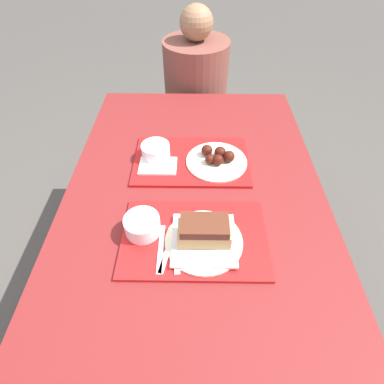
% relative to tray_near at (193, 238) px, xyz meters
% --- Properties ---
extents(ground_plane, '(12.00, 12.00, 0.00)m').
position_rel_tray_near_xyz_m(ground_plane, '(0.00, 0.14, -0.75)').
color(ground_plane, '#4C4742').
extents(picnic_table, '(0.94, 1.55, 0.74)m').
position_rel_tray_near_xyz_m(picnic_table, '(0.00, 0.14, -0.10)').
color(picnic_table, maroon).
rests_on(picnic_table, ground_plane).
extents(picnic_bench_far, '(0.89, 0.28, 0.46)m').
position_rel_tray_near_xyz_m(picnic_bench_far, '(0.00, 1.14, -0.35)').
color(picnic_bench_far, maroon).
rests_on(picnic_bench_far, ground_plane).
extents(tray_near, '(0.45, 0.30, 0.01)m').
position_rel_tray_near_xyz_m(tray_near, '(0.00, 0.00, 0.00)').
color(tray_near, red).
rests_on(tray_near, picnic_table).
extents(tray_far, '(0.45, 0.30, 0.01)m').
position_rel_tray_near_xyz_m(tray_far, '(-0.01, 0.37, 0.00)').
color(tray_far, red).
rests_on(tray_far, picnic_table).
extents(bowl_coleslaw_near, '(0.11, 0.11, 0.06)m').
position_rel_tray_near_xyz_m(bowl_coleslaw_near, '(-0.16, 0.02, 0.04)').
color(bowl_coleslaw_near, white).
rests_on(bowl_coleslaw_near, tray_near).
extents(brisket_sandwich_plate, '(0.24, 0.24, 0.10)m').
position_rel_tray_near_xyz_m(brisket_sandwich_plate, '(0.03, -0.02, 0.04)').
color(brisket_sandwich_plate, beige).
rests_on(brisket_sandwich_plate, tray_near).
extents(plastic_fork_near, '(0.05, 0.17, 0.00)m').
position_rel_tray_near_xyz_m(plastic_fork_near, '(-0.08, -0.05, 0.01)').
color(plastic_fork_near, white).
rests_on(plastic_fork_near, tray_near).
extents(plastic_knife_near, '(0.04, 0.17, 0.00)m').
position_rel_tray_near_xyz_m(plastic_knife_near, '(-0.05, -0.05, 0.01)').
color(plastic_knife_near, white).
rests_on(plastic_knife_near, tray_near).
extents(plastic_spoon_near, '(0.02, 0.17, 0.00)m').
position_rel_tray_near_xyz_m(plastic_spoon_near, '(-0.10, -0.05, 0.01)').
color(plastic_spoon_near, white).
rests_on(plastic_spoon_near, tray_near).
extents(condiment_packet, '(0.04, 0.03, 0.01)m').
position_rel_tray_near_xyz_m(condiment_packet, '(0.03, 0.07, 0.01)').
color(condiment_packet, '#3F3F47').
rests_on(condiment_packet, tray_near).
extents(bowl_coleslaw_far, '(0.11, 0.11, 0.06)m').
position_rel_tray_near_xyz_m(bowl_coleslaw_far, '(-0.15, 0.39, 0.04)').
color(bowl_coleslaw_far, white).
rests_on(bowl_coleslaw_far, tray_far).
extents(wings_plate_far, '(0.24, 0.24, 0.05)m').
position_rel_tray_near_xyz_m(wings_plate_far, '(0.09, 0.36, 0.02)').
color(wings_plate_far, beige).
rests_on(wings_plate_far, tray_far).
extents(napkin_far, '(0.14, 0.10, 0.01)m').
position_rel_tray_near_xyz_m(napkin_far, '(-0.14, 0.33, 0.01)').
color(napkin_far, white).
rests_on(napkin_far, tray_far).
extents(person_seated_across, '(0.37, 0.37, 0.64)m').
position_rel_tray_near_xyz_m(person_seated_across, '(0.00, 1.14, -0.03)').
color(person_seated_across, brown).
rests_on(person_seated_across, picnic_bench_far).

